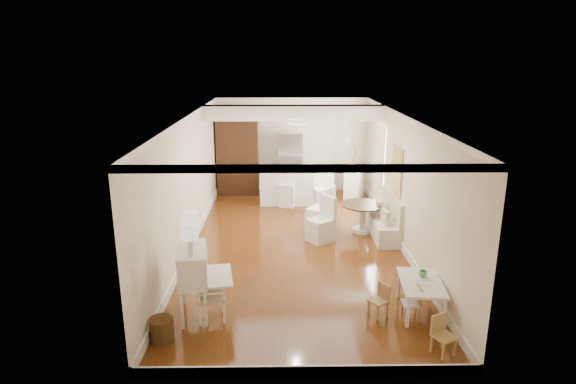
{
  "coord_description": "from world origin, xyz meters",
  "views": [
    {
      "loc": [
        -0.31,
        -9.75,
        3.97
      ],
      "look_at": [
        -0.17,
        0.3,
        1.12
      ],
      "focal_mm": 30.0,
      "sensor_mm": 36.0,
      "label": 1
    }
  ],
  "objects_px": {
    "gustavian_armchair": "(211,295)",
    "slip_chair_far": "(320,208)",
    "kids_chair_a": "(378,300)",
    "breakfast_counter": "(296,186)",
    "dining_table": "(362,218)",
    "slip_chair_near": "(320,219)",
    "wicker_basket": "(162,329)",
    "fridge": "(302,164)",
    "bar_stool_right": "(322,194)",
    "secretary_bureau": "(193,282)",
    "bar_stool_left": "(288,188)",
    "kids_table": "(420,297)",
    "sideboard": "(354,184)",
    "pantry_cabinet": "(238,155)",
    "kids_chair_c": "(444,336)",
    "kids_chair_b": "(411,303)"
  },
  "relations": [
    {
      "from": "wicker_basket",
      "to": "kids_chair_a",
      "type": "distance_m",
      "value": 3.32
    },
    {
      "from": "kids_chair_c",
      "to": "fridge",
      "type": "distance_m",
      "value": 8.32
    },
    {
      "from": "slip_chair_far",
      "to": "breakfast_counter",
      "type": "xyz_separation_m",
      "value": [
        -0.49,
        2.15,
        -0.02
      ]
    },
    {
      "from": "bar_stool_left",
      "to": "pantry_cabinet",
      "type": "bearing_deg",
      "value": 151.61
    },
    {
      "from": "kids_chair_c",
      "to": "breakfast_counter",
      "type": "distance_m",
      "value": 7.32
    },
    {
      "from": "kids_chair_a",
      "to": "bar_stool_left",
      "type": "height_order",
      "value": "bar_stool_left"
    },
    {
      "from": "dining_table",
      "to": "slip_chair_far",
      "type": "distance_m",
      "value": 1.0
    },
    {
      "from": "wicker_basket",
      "to": "fridge",
      "type": "distance_m",
      "value": 8.13
    },
    {
      "from": "bar_stool_right",
      "to": "bar_stool_left",
      "type": "bearing_deg",
      "value": 137.5
    },
    {
      "from": "kids_chair_c",
      "to": "bar_stool_left",
      "type": "distance_m",
      "value": 7.15
    },
    {
      "from": "bar_stool_right",
      "to": "pantry_cabinet",
      "type": "bearing_deg",
      "value": 128.67
    },
    {
      "from": "gustavian_armchair",
      "to": "secretary_bureau",
      "type": "bearing_deg",
      "value": 53.15
    },
    {
      "from": "dining_table",
      "to": "bar_stool_right",
      "type": "xyz_separation_m",
      "value": [
        -0.82,
        1.54,
        0.15
      ]
    },
    {
      "from": "slip_chair_far",
      "to": "bar_stool_right",
      "type": "height_order",
      "value": "slip_chair_far"
    },
    {
      "from": "kids_chair_a",
      "to": "bar_stool_right",
      "type": "xyz_separation_m",
      "value": [
        -0.46,
        5.33,
        0.22
      ]
    },
    {
      "from": "slip_chair_far",
      "to": "wicker_basket",
      "type": "bearing_deg",
      "value": 2.95
    },
    {
      "from": "gustavian_armchair",
      "to": "fridge",
      "type": "relative_size",
      "value": 0.45
    },
    {
      "from": "kids_table",
      "to": "bar_stool_right",
      "type": "height_order",
      "value": "bar_stool_right"
    },
    {
      "from": "kids_table",
      "to": "bar_stool_right",
      "type": "bearing_deg",
      "value": 102.48
    },
    {
      "from": "kids_chair_a",
      "to": "kids_chair_b",
      "type": "bearing_deg",
      "value": 45.2
    },
    {
      "from": "fridge",
      "to": "slip_chair_far",
      "type": "bearing_deg",
      "value": -84.82
    },
    {
      "from": "slip_chair_far",
      "to": "pantry_cabinet",
      "type": "relative_size",
      "value": 0.47
    },
    {
      "from": "slip_chair_far",
      "to": "breakfast_counter",
      "type": "distance_m",
      "value": 2.2
    },
    {
      "from": "dining_table",
      "to": "slip_chair_near",
      "type": "distance_m",
      "value": 1.18
    },
    {
      "from": "kids_chair_a",
      "to": "dining_table",
      "type": "height_order",
      "value": "dining_table"
    },
    {
      "from": "kids_chair_b",
      "to": "fridge",
      "type": "height_order",
      "value": "fridge"
    },
    {
      "from": "kids_chair_a",
      "to": "sideboard",
      "type": "relative_size",
      "value": 0.59
    },
    {
      "from": "slip_chair_near",
      "to": "kids_table",
      "type": "bearing_deg",
      "value": -12.05
    },
    {
      "from": "fridge",
      "to": "kids_table",
      "type": "bearing_deg",
      "value": -77.13
    },
    {
      "from": "slip_chair_far",
      "to": "sideboard",
      "type": "distance_m",
      "value": 2.82
    },
    {
      "from": "pantry_cabinet",
      "to": "gustavian_armchair",
      "type": "bearing_deg",
      "value": -88.5
    },
    {
      "from": "breakfast_counter",
      "to": "sideboard",
      "type": "bearing_deg",
      "value": 13.67
    },
    {
      "from": "kids_table",
      "to": "pantry_cabinet",
      "type": "bearing_deg",
      "value": 116.46
    },
    {
      "from": "bar_stool_left",
      "to": "bar_stool_right",
      "type": "bearing_deg",
      "value": -15.0
    },
    {
      "from": "gustavian_armchair",
      "to": "slip_chair_far",
      "type": "relative_size",
      "value": 0.75
    },
    {
      "from": "kids_table",
      "to": "slip_chair_near",
      "type": "bearing_deg",
      "value": 113.66
    },
    {
      "from": "bar_stool_right",
      "to": "sideboard",
      "type": "height_order",
      "value": "bar_stool_right"
    },
    {
      "from": "kids_chair_a",
      "to": "bar_stool_left",
      "type": "relative_size",
      "value": 0.53
    },
    {
      "from": "fridge",
      "to": "pantry_cabinet",
      "type": "bearing_deg",
      "value": 179.1
    },
    {
      "from": "slip_chair_near",
      "to": "bar_stool_right",
      "type": "height_order",
      "value": "slip_chair_near"
    },
    {
      "from": "secretary_bureau",
      "to": "bar_stool_left",
      "type": "relative_size",
      "value": 1.11
    },
    {
      "from": "kids_chair_b",
      "to": "sideboard",
      "type": "relative_size",
      "value": 0.61
    },
    {
      "from": "kids_chair_a",
      "to": "kids_table",
      "type": "bearing_deg",
      "value": 66.48
    },
    {
      "from": "bar_stool_right",
      "to": "slip_chair_far",
      "type": "bearing_deg",
      "value": -109.9
    },
    {
      "from": "kids_chair_a",
      "to": "breakfast_counter",
      "type": "bearing_deg",
      "value": 156.95
    },
    {
      "from": "fridge",
      "to": "kids_chair_c",
      "type": "bearing_deg",
      "value": -78.85
    },
    {
      "from": "fridge",
      "to": "bar_stool_left",
      "type": "bearing_deg",
      "value": -108.95
    },
    {
      "from": "bar_stool_right",
      "to": "sideboard",
      "type": "bearing_deg",
      "value": 34.71
    },
    {
      "from": "gustavian_armchair",
      "to": "wicker_basket",
      "type": "xyz_separation_m",
      "value": [
        -0.64,
        -0.57,
        -0.23
      ]
    },
    {
      "from": "dining_table",
      "to": "slip_chair_far",
      "type": "bearing_deg",
      "value": 172.27
    }
  ]
}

